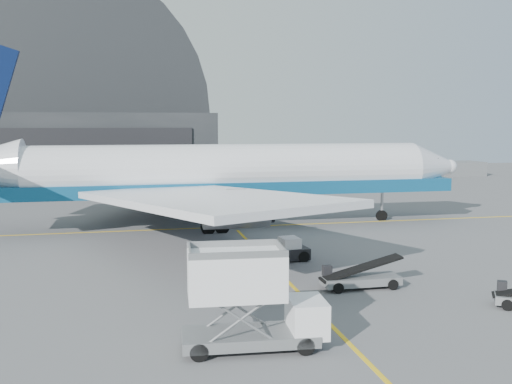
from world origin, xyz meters
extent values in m
plane|color=#565659|center=(0.00, 0.00, 0.00)|extent=(200.00, 200.00, 0.00)
cube|color=yellow|center=(0.00, 20.00, 0.01)|extent=(80.00, 0.25, 0.02)
cube|color=yellow|center=(0.00, -2.00, 0.01)|extent=(0.25, 40.00, 0.02)
cube|color=black|center=(-22.00, 65.00, 6.00)|extent=(50.00, 28.00, 12.00)
cube|color=black|center=(-22.00, 50.90, 5.00)|extent=(42.00, 0.40, 9.50)
cube|color=black|center=(38.00, 72.00, 0.00)|extent=(14.00, 8.00, 4.00)
cube|color=slate|center=(55.00, 68.00, 0.00)|extent=(8.00, 6.00, 2.80)
cylinder|color=white|center=(-0.14, 20.61, 5.68)|extent=(39.30, 5.24, 5.24)
cone|color=white|center=(21.91, 20.61, 5.68)|extent=(4.80, 5.24, 5.24)
sphere|color=white|center=(24.10, 20.61, 5.68)|extent=(1.53, 1.53, 1.53)
cube|color=black|center=(20.60, 20.61, 6.33)|extent=(2.84, 2.40, 0.76)
cube|color=navy|center=(-0.14, 20.61, 3.98)|extent=(45.85, 5.30, 1.31)
cube|color=white|center=(-4.51, 7.51, 4.59)|extent=(20.13, 26.77, 1.59)
cube|color=white|center=(-4.51, 33.71, 4.59)|extent=(20.13, 26.77, 1.59)
cylinder|color=gray|center=(-1.23, 11.87, 2.84)|extent=(5.68, 2.95, 2.95)
cylinder|color=gray|center=(-1.23, 29.34, 2.84)|extent=(5.68, 2.95, 2.95)
cylinder|color=#A5A5AA|center=(16.24, 20.61, 1.53)|extent=(0.31, 0.31, 3.06)
cylinder|color=black|center=(16.24, 20.61, 0.49)|extent=(1.20, 0.38, 1.20)
cylinder|color=black|center=(-2.32, 17.12, 0.60)|extent=(1.42, 0.49, 1.42)
cylinder|color=black|center=(-2.32, 24.10, 0.60)|extent=(1.42, 0.49, 1.42)
cube|color=slate|center=(-4.69, -11.03, 0.57)|extent=(6.33, 2.88, 0.51)
cube|color=white|center=(-2.02, -11.21, 1.39)|extent=(1.80, 2.47, 1.65)
cube|color=black|center=(-1.25, -11.26, 1.65)|extent=(0.21, 1.96, 0.93)
cube|color=white|center=(-5.31, -10.99, 3.50)|extent=(4.49, 2.86, 2.06)
cylinder|color=black|center=(-2.40, -12.26, 0.41)|extent=(0.84, 0.36, 0.82)
cylinder|color=black|center=(-2.26, -10.11, 0.41)|extent=(0.84, 0.36, 0.82)
cylinder|color=black|center=(-7.13, -11.95, 0.41)|extent=(0.84, 0.36, 0.82)
cylinder|color=black|center=(-6.98, -9.79, 0.41)|extent=(0.84, 0.36, 0.82)
cube|color=black|center=(1.17, 5.30, 0.52)|extent=(3.99, 2.45, 0.86)
cube|color=white|center=(1.74, 5.36, 1.28)|extent=(1.49, 1.83, 0.86)
cylinder|color=black|center=(2.59, 4.48, 0.38)|extent=(0.88, 0.41, 0.86)
cylinder|color=black|center=(2.41, 6.38, 0.38)|extent=(0.88, 0.41, 0.86)
cylinder|color=black|center=(-0.06, 4.23, 0.38)|extent=(0.88, 0.41, 0.86)
cylinder|color=black|center=(-0.24, 6.12, 0.38)|extent=(0.88, 0.41, 0.86)
cube|color=slate|center=(4.09, -2.94, 0.51)|extent=(4.94, 1.70, 0.51)
cube|color=black|center=(4.09, -2.94, 1.29)|extent=(5.26, 1.14, 1.43)
cube|color=black|center=(2.07, -2.32, 1.07)|extent=(0.56, 0.45, 0.67)
cylinder|color=black|center=(5.89, -3.72, 0.34)|extent=(0.67, 0.28, 0.67)
cylinder|color=black|center=(5.88, -2.15, 0.34)|extent=(0.67, 0.28, 0.67)
cylinder|color=black|center=(2.29, -3.73, 0.34)|extent=(0.67, 0.28, 0.67)
cylinder|color=black|center=(2.29, -2.16, 0.34)|extent=(0.67, 0.28, 0.67)
cube|color=black|center=(10.86, -7.50, 0.99)|extent=(0.66, 0.63, 0.63)
cylinder|color=black|center=(10.36, -8.73, 0.31)|extent=(0.67, 0.55, 0.63)
cylinder|color=black|center=(11.12, -7.48, 0.31)|extent=(0.67, 0.55, 0.63)
cube|color=#EF3C07|center=(-2.24, -2.94, 0.01)|extent=(0.35, 0.35, 0.03)
cone|color=#EF3C07|center=(-2.24, -2.94, 0.26)|extent=(0.35, 0.35, 0.51)
camera|label=1|loc=(-9.70, -35.71, 10.25)|focal=40.00mm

